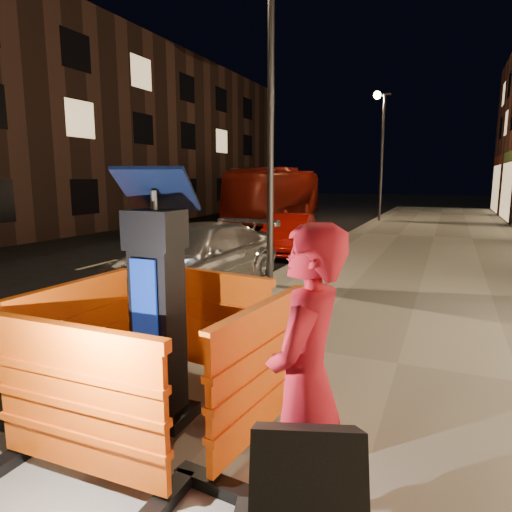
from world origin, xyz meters
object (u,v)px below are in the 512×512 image
at_px(barrier_kerbside, 76,342).
at_px(barrier_back, 212,325).
at_px(car_silver, 196,290).
at_px(bus_doubledecker, 278,222).
at_px(parking_kiosk, 158,306).
at_px(barrier_bldgside, 261,375).
at_px(barrier_front, 79,407).
at_px(man, 305,385).
at_px(car_red, 288,253).

bearing_deg(barrier_kerbside, barrier_back, -42.33).
distance_m(barrier_kerbside, car_silver, 5.01).
xyz_separation_m(barrier_back, bus_doubledecker, (-5.86, 17.90, -0.73)).
xyz_separation_m(parking_kiosk, barrier_bldgside, (0.95, 0.00, -0.46)).
bearing_deg(barrier_back, car_silver, 130.28).
bearing_deg(barrier_kerbside, bus_doubledecker, 17.28).
height_order(barrier_front, barrier_bldgside, same).
relative_size(parking_kiosk, barrier_bldgside, 1.40).
relative_size(car_silver, man, 2.44).
relative_size(barrier_back, car_red, 0.41).
relative_size(barrier_back, man, 0.79).
relative_size(barrier_front, barrier_kerbside, 1.00).
distance_m(parking_kiosk, car_red, 10.08).
distance_m(parking_kiosk, barrier_front, 1.05).
distance_m(car_silver, man, 6.85).
height_order(barrier_kerbside, man, man).
xyz_separation_m(car_silver, car_red, (0.25, 5.04, 0.00)).
distance_m(barrier_front, car_red, 10.96).
height_order(barrier_kerbside, car_red, barrier_kerbside).
relative_size(parking_kiosk, car_red, 0.58).
distance_m(car_red, bus_doubledecker, 9.80).
distance_m(parking_kiosk, man, 1.71).
bearing_deg(man, barrier_bldgside, -140.85).
distance_m(barrier_kerbside, car_red, 9.87).
relative_size(barrier_back, barrier_bldgside, 1.00).
xyz_separation_m(barrier_bldgside, car_red, (-3.11, 9.77, -0.73)).
height_order(barrier_front, man, man).
relative_size(barrier_bldgside, car_silver, 0.32).
height_order(barrier_front, barrier_back, same).
bearing_deg(parking_kiosk, barrier_bldgside, 4.67).
bearing_deg(parking_kiosk, bus_doubledecker, 111.95).
xyz_separation_m(barrier_bldgside, man, (0.59, -0.75, 0.36)).
distance_m(barrier_front, barrier_back, 1.90).
relative_size(parking_kiosk, barrier_back, 1.40).
bearing_deg(bus_doubledecker, man, -73.68).
bearing_deg(barrier_kerbside, car_red, 9.76).
bearing_deg(car_silver, barrier_back, -51.18).
relative_size(barrier_front, car_silver, 0.32).
bearing_deg(barrier_front, man, 7.07).
distance_m(barrier_kerbside, man, 2.62).
height_order(parking_kiosk, bus_doubledecker, parking_kiosk).
bearing_deg(barrier_bldgside, car_silver, 42.13).
xyz_separation_m(barrier_bldgside, car_silver, (-3.37, 4.73, -0.73)).
xyz_separation_m(barrier_kerbside, car_silver, (-1.47, 4.73, -0.73)).
xyz_separation_m(parking_kiosk, car_silver, (-2.42, 4.73, -1.19)).
height_order(parking_kiosk, barrier_bldgside, parking_kiosk).
xyz_separation_m(parking_kiosk, barrier_kerbside, (-0.95, 0.00, -0.46)).
xyz_separation_m(barrier_front, car_red, (-2.16, 10.72, -0.73)).
bearing_deg(barrier_kerbside, car_silver, 19.92).
bearing_deg(barrier_back, barrier_front, -82.33).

